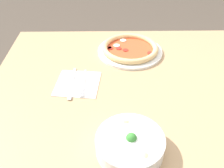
# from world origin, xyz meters

# --- Properties ---
(dining_table) EXTENTS (1.20, 0.99, 0.75)m
(dining_table) POSITION_xyz_m (0.00, 0.00, 0.65)
(dining_table) COLOR tan
(dining_table) RESTS_ON ground_plane
(pizza) EXTENTS (0.31, 0.31, 0.04)m
(pizza) POSITION_xyz_m (0.01, -0.27, 0.77)
(pizza) COLOR white
(pizza) RESTS_ON dining_table
(bowl) EXTENTS (0.21, 0.21, 0.07)m
(bowl) POSITION_xyz_m (0.05, 0.30, 0.78)
(bowl) COLOR white
(bowl) RESTS_ON dining_table
(napkin) EXTENTS (0.19, 0.19, 0.00)m
(napkin) POSITION_xyz_m (0.24, -0.03, 0.75)
(napkin) COLOR white
(napkin) RESTS_ON dining_table
(fork) EXTENTS (0.01, 0.18, 0.00)m
(fork) POSITION_xyz_m (0.21, -0.03, 0.75)
(fork) COLOR silver
(fork) RESTS_ON napkin
(knife) EXTENTS (0.01, 0.21, 0.01)m
(knife) POSITION_xyz_m (0.26, -0.03, 0.75)
(knife) COLOR silver
(knife) RESTS_ON napkin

